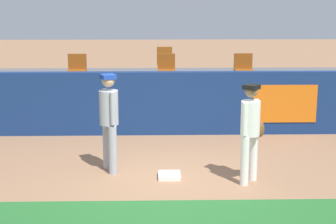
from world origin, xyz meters
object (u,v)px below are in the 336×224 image
(seat_front_center, at_px, (166,68))
(seat_back_center, at_px, (165,60))
(seat_front_right, at_px, (244,68))
(seat_front_left, at_px, (77,68))
(first_base, at_px, (169,175))
(player_fielder_home, at_px, (251,127))
(player_runner_visitor, at_px, (109,116))

(seat_front_center, bearing_deg, seat_back_center, 90.52)
(seat_back_center, bearing_deg, seat_front_right, -41.62)
(seat_front_left, xyz_separation_m, seat_back_center, (2.30, 1.80, -0.00))
(seat_front_right, bearing_deg, seat_front_center, -179.99)
(seat_back_center, bearing_deg, seat_front_left, -141.91)
(first_base, distance_m, seat_front_center, 4.73)
(first_base, bearing_deg, player_fielder_home, -10.99)
(seat_back_center, bearing_deg, first_base, -90.24)
(seat_front_right, xyz_separation_m, seat_front_center, (-2.01, -0.00, -0.00))
(first_base, xyz_separation_m, seat_front_right, (2.05, 4.54, 1.34))
(seat_back_center, bearing_deg, player_runner_visitor, -100.78)
(player_runner_visitor, bearing_deg, player_fielder_home, 50.93)
(first_base, height_order, seat_back_center, seat_back_center)
(player_fielder_home, height_order, player_runner_visitor, player_runner_visitor)
(seat_front_left, bearing_deg, seat_front_center, -0.01)
(seat_front_center, distance_m, seat_back_center, 1.80)
(seat_front_left, relative_size, seat_front_center, 1.00)
(player_fielder_home, relative_size, seat_back_center, 2.09)
(first_base, relative_size, player_fielder_home, 0.23)
(seat_front_left, height_order, seat_back_center, same)
(player_runner_visitor, bearing_deg, first_base, 45.85)
(seat_front_center, bearing_deg, seat_front_right, 0.01)
(seat_front_right, distance_m, seat_front_left, 4.32)
(seat_front_left, distance_m, seat_front_center, 2.31)
(first_base, relative_size, seat_front_right, 0.48)
(player_fielder_home, xyz_separation_m, seat_front_right, (0.65, 4.81, 0.37))
(player_runner_visitor, bearing_deg, seat_back_center, 145.31)
(player_fielder_home, relative_size, player_runner_visitor, 0.95)
(first_base, distance_m, seat_back_center, 6.48)
(seat_front_right, xyz_separation_m, seat_front_left, (-4.32, -0.00, -0.00))
(player_fielder_home, distance_m, seat_front_right, 4.87)
(first_base, height_order, seat_front_left, seat_front_left)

